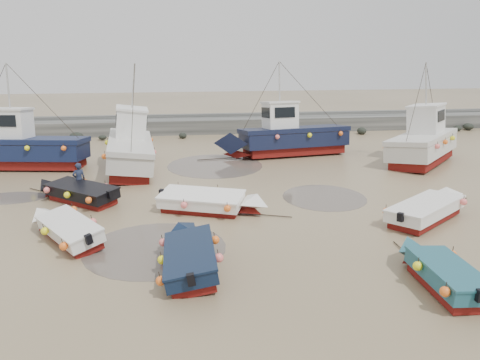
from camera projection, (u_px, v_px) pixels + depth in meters
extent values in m
plane|color=#958060|center=(213.00, 227.00, 19.28)|extent=(120.00, 120.00, 0.00)
cube|color=slate|center=(193.00, 126.00, 40.08)|extent=(60.00, 2.20, 1.20)
cube|color=slate|center=(192.00, 115.00, 41.03)|extent=(60.00, 0.60, 0.25)
ellipsoid|color=black|center=(257.00, 134.00, 37.98)|extent=(0.84, 0.86, 0.51)
ellipsoid|color=black|center=(286.00, 130.00, 39.77)|extent=(0.98, 1.07, 0.72)
ellipsoid|color=black|center=(362.00, 131.00, 39.62)|extent=(0.78, 0.90, 0.59)
ellipsoid|color=black|center=(457.00, 128.00, 41.01)|extent=(0.68, 0.72, 0.52)
ellipsoid|color=black|center=(416.00, 131.00, 39.99)|extent=(0.60, 0.70, 0.31)
ellipsoid|color=black|center=(131.00, 133.00, 38.04)|extent=(0.99, 0.80, 0.58)
ellipsoid|color=black|center=(338.00, 132.00, 39.61)|extent=(0.54, 0.46, 0.30)
ellipsoid|color=black|center=(309.00, 132.00, 39.49)|extent=(0.61, 0.47, 0.46)
ellipsoid|color=black|center=(468.00, 126.00, 41.48)|extent=(0.92, 0.97, 0.58)
ellipsoid|color=black|center=(141.00, 135.00, 37.99)|extent=(0.61, 0.53, 0.32)
ellipsoid|color=black|center=(322.00, 130.00, 40.25)|extent=(0.67, 0.55, 0.43)
ellipsoid|color=black|center=(76.00, 137.00, 36.44)|extent=(1.09, 0.88, 0.72)
ellipsoid|color=black|center=(102.00, 137.00, 37.02)|extent=(0.65, 0.60, 0.37)
ellipsoid|color=black|center=(308.00, 132.00, 38.88)|extent=(0.88, 0.64, 0.62)
ellipsoid|color=black|center=(183.00, 136.00, 37.77)|extent=(0.64, 0.62, 0.48)
ellipsoid|color=black|center=(286.00, 132.00, 39.68)|extent=(0.55, 0.45, 0.29)
cylinder|color=#584F45|center=(155.00, 248.00, 17.21)|extent=(5.22, 5.22, 0.01)
cylinder|color=#584F45|center=(324.00, 197.00, 23.06)|extent=(4.10, 4.10, 0.01)
cylinder|color=#584F45|center=(10.00, 198.00, 22.93)|extent=(3.49, 3.49, 0.01)
cylinder|color=#584F45|center=(215.00, 165.00, 29.19)|extent=(5.94, 5.94, 0.01)
cube|color=maroon|center=(73.00, 238.00, 17.79)|extent=(2.68, 3.28, 0.30)
cube|color=silver|center=(72.00, 229.00, 17.69)|extent=(2.97, 3.58, 0.45)
pyramid|color=silver|center=(51.00, 204.00, 19.07)|extent=(1.45, 1.30, 0.90)
cube|color=brown|center=(71.00, 225.00, 17.65)|extent=(2.45, 2.98, 0.10)
cube|color=silver|center=(71.00, 222.00, 17.62)|extent=(3.06, 3.67, 0.07)
cube|color=black|center=(92.00, 239.00, 16.34)|extent=(0.28, 0.27, 0.35)
cylinder|color=black|center=(46.00, 220.00, 19.97)|extent=(1.14, 1.69, 0.04)
sphere|color=orange|center=(66.00, 242.00, 16.19)|extent=(0.30, 0.30, 0.30)
sphere|color=orange|center=(96.00, 225.00, 17.81)|extent=(0.30, 0.30, 0.30)
sphere|color=orange|center=(47.00, 228.00, 17.51)|extent=(0.30, 0.30, 0.30)
sphere|color=orange|center=(76.00, 212.00, 19.13)|extent=(0.30, 0.30, 0.30)
cube|color=maroon|center=(193.00, 268.00, 15.40)|extent=(1.34, 3.33, 0.30)
cube|color=black|center=(193.00, 257.00, 15.29)|extent=(1.58, 3.58, 0.45)
pyramid|color=black|center=(190.00, 221.00, 17.21)|extent=(1.58, 0.71, 0.90)
cube|color=brown|center=(193.00, 253.00, 15.25)|extent=(1.27, 3.01, 0.10)
cube|color=black|center=(193.00, 250.00, 15.22)|extent=(1.65, 3.66, 0.07)
cube|color=black|center=(195.00, 280.00, 13.46)|extent=(0.22, 0.18, 0.35)
cylinder|color=black|center=(190.00, 235.00, 18.32)|extent=(0.04, 2.00, 0.04)
sphere|color=orange|center=(164.00, 276.00, 13.79)|extent=(0.30, 0.30, 0.30)
sphere|color=orange|center=(223.00, 262.00, 14.70)|extent=(0.30, 0.30, 0.30)
sphere|color=orange|center=(165.00, 256.00, 15.15)|extent=(0.30, 0.30, 0.30)
sphere|color=orange|center=(219.00, 244.00, 16.06)|extent=(0.30, 0.30, 0.30)
sphere|color=orange|center=(165.00, 239.00, 16.50)|extent=(0.30, 0.30, 0.30)
cube|color=maroon|center=(446.00, 287.00, 14.19)|extent=(1.19, 2.77, 0.30)
cube|color=#1C5260|center=(447.00, 275.00, 14.08)|extent=(1.39, 2.97, 0.45)
pyramid|color=#1C5260|center=(420.00, 238.00, 15.70)|extent=(1.36, 0.73, 0.90)
cube|color=brown|center=(448.00, 270.00, 14.04)|extent=(1.12, 2.50, 0.10)
cube|color=#1C5260|center=(448.00, 268.00, 14.01)|extent=(1.45, 3.04, 0.07)
cube|color=black|center=(479.00, 296.00, 12.56)|extent=(0.22, 0.18, 0.35)
cylinder|color=black|center=(406.00, 253.00, 16.74)|extent=(0.07, 2.00, 0.04)
sphere|color=orange|center=(444.00, 294.00, 12.84)|extent=(0.30, 0.30, 0.30)
sphere|color=orange|center=(480.00, 277.00, 13.77)|extent=(0.30, 0.30, 0.30)
sphere|color=orange|center=(417.00, 268.00, 14.34)|extent=(0.30, 0.30, 0.30)
sphere|color=orange|center=(451.00, 254.00, 15.26)|extent=(0.30, 0.30, 0.30)
cube|color=maroon|center=(425.00, 218.00, 19.88)|extent=(3.89, 3.33, 0.30)
cube|color=white|center=(426.00, 209.00, 19.77)|extent=(4.25, 3.68, 0.45)
pyramid|color=white|center=(452.00, 188.00, 21.23)|extent=(1.51, 1.71, 0.90)
cube|color=brown|center=(427.00, 206.00, 19.73)|extent=(3.54, 3.04, 0.10)
cube|color=white|center=(427.00, 204.00, 19.70)|extent=(4.36, 3.79, 0.07)
cube|color=black|center=(401.00, 218.00, 18.32)|extent=(0.27, 0.28, 0.35)
cylinder|color=black|center=(458.00, 203.00, 22.12)|extent=(1.65, 1.20, 0.04)
sphere|color=orange|center=(387.00, 211.00, 19.31)|extent=(0.30, 0.30, 0.30)
sphere|color=orange|center=(464.00, 204.00, 20.18)|extent=(0.30, 0.30, 0.30)
cube|color=maroon|center=(83.00, 199.00, 22.30)|extent=(3.39, 3.08, 0.30)
cube|color=black|center=(82.00, 192.00, 22.19)|extent=(3.72, 3.40, 0.45)
pyramid|color=black|center=(52.00, 176.00, 23.16)|extent=(1.46, 1.56, 0.90)
cube|color=brown|center=(82.00, 188.00, 22.15)|extent=(3.09, 2.81, 0.10)
cube|color=black|center=(82.00, 187.00, 22.12)|extent=(3.82, 3.49, 0.07)
cube|color=black|center=(111.00, 195.00, 21.20)|extent=(0.28, 0.28, 0.35)
cylinder|color=black|center=(42.00, 192.00, 23.87)|extent=(1.58, 1.29, 0.04)
sphere|color=orange|center=(89.00, 199.00, 20.76)|extent=(0.30, 0.30, 0.30)
sphere|color=orange|center=(106.00, 187.00, 22.49)|extent=(0.30, 0.30, 0.30)
sphere|color=orange|center=(68.00, 194.00, 21.48)|extent=(0.30, 0.30, 0.30)
sphere|color=orange|center=(86.00, 183.00, 23.21)|extent=(0.30, 0.30, 0.30)
sphere|color=orange|center=(47.00, 189.00, 22.20)|extent=(0.30, 0.30, 0.30)
cube|color=maroon|center=(202.00, 208.00, 21.13)|extent=(3.69, 2.55, 0.30)
cube|color=white|center=(202.00, 200.00, 21.02)|extent=(4.01, 2.88, 0.45)
pyramid|color=white|center=(249.00, 194.00, 20.41)|extent=(1.27, 1.82, 0.90)
cube|color=brown|center=(202.00, 196.00, 20.98)|extent=(3.35, 2.36, 0.10)
cube|color=white|center=(202.00, 194.00, 20.95)|extent=(4.11, 2.97, 0.07)
cube|color=black|center=(162.00, 193.00, 21.40)|extent=(0.25, 0.27, 0.35)
cylinder|color=black|center=(269.00, 216.00, 20.47)|extent=(1.88, 0.75, 0.04)
sphere|color=orange|center=(179.00, 189.00, 22.22)|extent=(0.30, 0.30, 0.30)
sphere|color=orange|center=(184.00, 203.00, 20.20)|extent=(0.30, 0.30, 0.30)
sphere|color=orange|center=(218.00, 192.00, 21.78)|extent=(0.30, 0.30, 0.30)
sphere|color=orange|center=(228.00, 207.00, 19.77)|extent=(0.30, 0.30, 0.30)
cube|color=maroon|center=(30.00, 164.00, 28.49)|extent=(6.49, 2.97, 0.55)
cube|color=#101939|center=(28.00, 152.00, 28.29)|extent=(7.00, 3.40, 0.95)
cube|color=brown|center=(27.00, 143.00, 28.15)|extent=(6.84, 3.28, 0.08)
cube|color=#101939|center=(27.00, 141.00, 28.11)|extent=(7.16, 3.47, 0.30)
cube|color=white|center=(10.00, 125.00, 27.86)|extent=(2.24, 1.95, 1.70)
cube|color=white|center=(8.00, 110.00, 27.61)|extent=(2.41, 2.11, 0.12)
cylinder|color=#B7B7B2|center=(5.00, 86.00, 27.24)|extent=(0.10, 0.10, 2.60)
sphere|color=#FF716D|center=(63.00, 151.00, 26.87)|extent=(0.30, 0.30, 0.30)
sphere|color=#FF716D|center=(62.00, 142.00, 29.41)|extent=(0.30, 0.30, 0.30)
sphere|color=#FF716D|center=(26.00, 151.00, 26.92)|extent=(0.30, 0.30, 0.30)
sphere|color=#FF716D|center=(29.00, 142.00, 29.46)|extent=(0.30, 0.30, 0.30)
cube|color=maroon|center=(129.00, 166.00, 28.02)|extent=(2.72, 6.86, 0.55)
cube|color=beige|center=(128.00, 154.00, 27.82)|extent=(3.13, 7.39, 0.95)
pyramid|color=beige|center=(127.00, 130.00, 31.50)|extent=(2.58, 1.65, 1.40)
cube|color=brown|center=(127.00, 145.00, 27.67)|extent=(3.02, 7.21, 0.08)
cube|color=beige|center=(127.00, 143.00, 27.64)|extent=(3.20, 7.55, 0.30)
cube|color=white|center=(126.00, 124.00, 28.29)|extent=(1.90, 2.16, 1.70)
cube|color=white|center=(125.00, 109.00, 28.03)|extent=(2.06, 2.33, 0.12)
cube|color=black|center=(126.00, 117.00, 29.17)|extent=(1.46, 0.19, 0.68)
cylinder|color=#B7B7B2|center=(123.00, 86.00, 27.66)|extent=(0.10, 0.10, 2.60)
cylinder|color=black|center=(129.00, 151.00, 33.04)|extent=(0.34, 2.99, 0.05)
sphere|color=#FF716D|center=(101.00, 160.00, 24.75)|extent=(0.30, 0.30, 0.30)
sphere|color=#FF716D|center=(151.00, 150.00, 27.12)|extent=(0.30, 0.30, 0.30)
sphere|color=#FF716D|center=(105.00, 146.00, 28.32)|extent=(0.30, 0.30, 0.30)
sphere|color=#FF716D|center=(148.00, 138.00, 30.69)|extent=(0.30, 0.30, 0.30)
cube|color=maroon|center=(294.00, 151.00, 32.11)|extent=(6.89, 3.16, 0.55)
cube|color=black|center=(294.00, 140.00, 31.91)|extent=(7.43, 3.61, 0.95)
pyramid|color=black|center=(236.00, 133.00, 30.61)|extent=(1.79, 2.76, 1.40)
cube|color=brown|center=(294.00, 132.00, 31.77)|extent=(7.25, 3.48, 0.08)
cube|color=black|center=(294.00, 130.00, 31.73)|extent=(7.60, 3.69, 0.30)
cube|color=white|center=(281.00, 117.00, 31.20)|extent=(2.25, 2.08, 1.70)
cube|color=white|center=(282.00, 103.00, 30.95)|extent=(2.43, 2.25, 0.12)
cube|color=black|center=(267.00, 113.00, 30.86)|extent=(0.28, 1.53, 0.68)
cylinder|color=#B7B7B2|center=(282.00, 82.00, 30.58)|extent=(0.10, 0.10, 2.60)
cylinder|color=black|center=(220.00, 159.00, 30.78)|extent=(2.97, 0.50, 0.05)
sphere|color=#FF716D|center=(342.00, 136.00, 31.27)|extent=(0.30, 0.30, 0.30)
sphere|color=#FF716D|center=(309.00, 130.00, 33.57)|extent=(0.30, 0.30, 0.30)
sphere|color=#FF716D|center=(311.00, 138.00, 30.66)|extent=(0.30, 0.30, 0.30)
sphere|color=#FF716D|center=(279.00, 132.00, 32.96)|extent=(0.30, 0.30, 0.30)
sphere|color=#FF716D|center=(278.00, 140.00, 30.05)|extent=(0.30, 0.30, 0.30)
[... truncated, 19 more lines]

